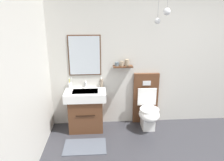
% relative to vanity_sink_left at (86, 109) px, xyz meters
% --- Properties ---
extents(wall_back, '(5.23, 0.60, 2.63)m').
position_rel_vanity_sink_left_xyz_m(wall_back, '(1.83, 0.27, 0.92)').
color(wall_back, beige).
rests_on(wall_back, ground).
extents(bath_mat, '(0.68, 0.44, 0.01)m').
position_rel_vanity_sink_left_xyz_m(bath_mat, '(0.00, -0.60, -0.39)').
color(bath_mat, '#474C56').
rests_on(bath_mat, ground).
extents(vanity_sink_left, '(0.73, 0.50, 0.75)m').
position_rel_vanity_sink_left_xyz_m(vanity_sink_left, '(0.00, 0.00, 0.00)').
color(vanity_sink_left, '#56331E').
rests_on(vanity_sink_left, ground).
extents(tap_on_left_sink, '(0.03, 0.13, 0.11)m').
position_rel_vanity_sink_left_xyz_m(tap_on_left_sink, '(0.00, 0.18, 0.42)').
color(tap_on_left_sink, silver).
rests_on(tap_on_left_sink, vanity_sink_left).
extents(toilet, '(0.48, 0.62, 1.00)m').
position_rel_vanity_sink_left_xyz_m(toilet, '(1.14, 0.01, -0.02)').
color(toilet, '#56331E').
rests_on(toilet, ground).
extents(toothbrush_cup, '(0.07, 0.07, 0.20)m').
position_rel_vanity_sink_left_xyz_m(toothbrush_cup, '(-0.28, 0.17, 0.41)').
color(toothbrush_cup, silver).
rests_on(toothbrush_cup, vanity_sink_left).
extents(soap_dispenser, '(0.06, 0.06, 0.19)m').
position_rel_vanity_sink_left_xyz_m(soap_dispenser, '(0.30, 0.18, 0.43)').
color(soap_dispenser, gray).
rests_on(soap_dispenser, vanity_sink_left).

